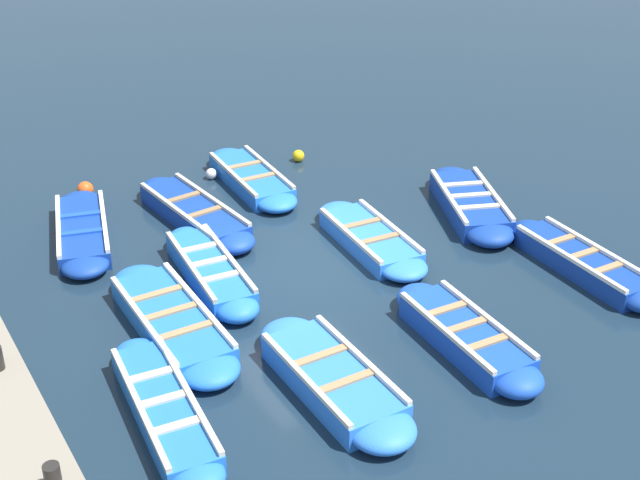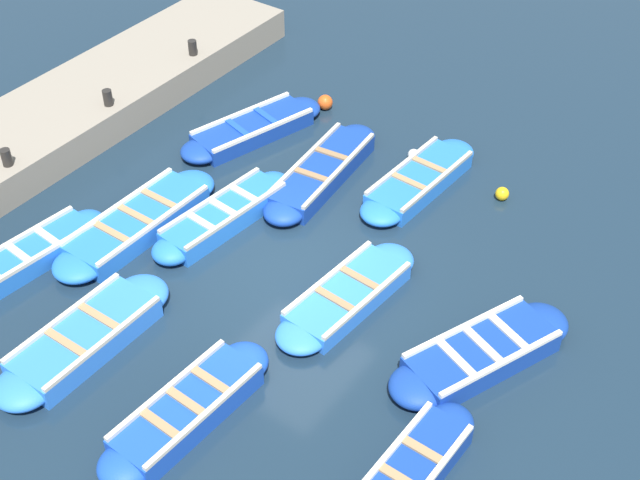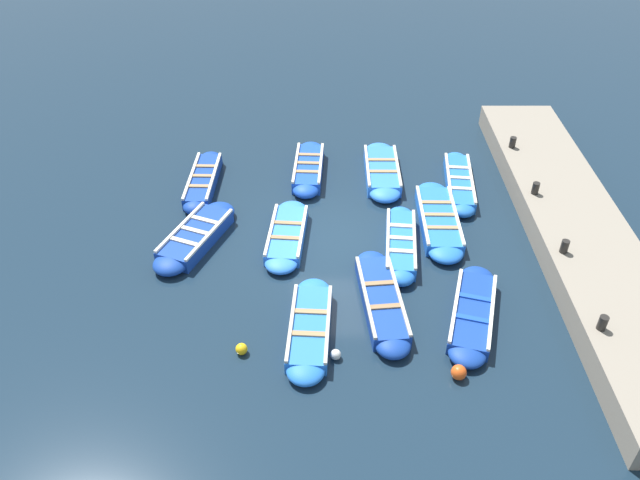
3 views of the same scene
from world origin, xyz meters
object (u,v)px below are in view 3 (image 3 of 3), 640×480
boat_drifting (308,169)px  boat_inner_gap (195,237)px  boat_stern_in (381,171)px  bollard_mid_south (535,188)px  boat_broadside (203,181)px  buoy_orange_near (458,372)px  boat_alongside (381,300)px  boat_outer_right (286,235)px  buoy_yellow_far (335,355)px  boat_mid_row (472,313)px  boat_end_of_row (309,328)px  boat_bow_out (458,183)px  bollard_mid_north (564,246)px  boat_outer_left (438,220)px  buoy_white_drifting (241,349)px  boat_far_corner (400,244)px  bollard_south (512,142)px  bollard_north (602,323)px

boat_drifting → boat_inner_gap: size_ratio=0.94×
boat_stern_in → bollard_mid_south: (4.19, -2.05, 0.69)m
boat_broadside → buoy_orange_near: bearing=-49.0°
boat_alongside → boat_broadside: size_ratio=1.09×
boat_outer_right → boat_drifting: bearing=81.0°
boat_stern_in → boat_broadside: size_ratio=1.00×
boat_outer_right → buoy_yellow_far: 4.51m
boat_mid_row → boat_broadside: size_ratio=1.03×
boat_mid_row → buoy_yellow_far: bearing=-159.1°
boat_end_of_row → buoy_yellow_far: 0.97m
boat_outer_right → buoy_orange_near: bearing=-51.3°
boat_stern_in → buoy_orange_near: bearing=-83.0°
boat_bow_out → bollard_mid_north: 4.53m
boat_outer_left → boat_bow_out: 2.19m
boat_broadside → buoy_white_drifting: size_ratio=12.90×
boat_far_corner → boat_drifting: bearing=123.4°
boat_far_corner → bollard_mid_north: 4.16m
bollard_mid_north → buoy_yellow_far: size_ratio=1.44×
boat_bow_out → boat_outer_right: (-5.24, -2.66, -0.02)m
boat_broadside → bollard_mid_north: 10.67m
boat_inner_gap → buoy_white_drifting: 4.39m
boat_bow_out → buoy_white_drifting: 9.15m
boat_outer_left → boat_far_corner: bearing=-137.3°
bollard_south → boat_end_of_row: bearing=-130.5°
boat_far_corner → boat_outer_right: 3.13m
boat_outer_left → bollard_mid_north: bearing=-36.9°
boat_inner_gap → bollard_mid_south: 9.71m
boat_alongside → bollard_mid_south: bearing=40.0°
boat_end_of_row → boat_outer_right: (-0.68, 3.55, -0.01)m
boat_alongside → buoy_yellow_far: 2.03m
boat_alongside → boat_mid_row: boat_alongside is taller
boat_drifting → bollard_south: size_ratio=9.52×
boat_mid_row → buoy_white_drifting: 5.50m
boat_alongside → bollard_north: 4.94m
boat_alongside → buoy_yellow_far: boat_alongside is taller
boat_bow_out → bollard_mid_south: 2.42m
boat_far_corner → bollard_south: size_ratio=9.85×
buoy_white_drifting → boat_drifting: bearing=79.7°
bollard_north → buoy_white_drifting: bearing=-179.4°
boat_outer_left → buoy_orange_near: (-0.39, -5.55, -0.01)m
buoy_yellow_far → boat_broadside: bearing=119.4°
buoy_white_drifting → bollard_north: bearing=0.6°
boat_stern_in → buoy_yellow_far: bearing=-102.0°
boat_far_corner → buoy_white_drifting: 5.45m
boat_alongside → boat_broadside: 7.44m
bollard_north → boat_stern_in: bearing=119.5°
boat_far_corner → boat_outer_left: (1.19, 1.10, -0.01)m
boat_end_of_row → buoy_white_drifting: size_ratio=12.71×
buoy_white_drifting → boat_alongside: bearing=25.1°
boat_stern_in → boat_inner_gap: 6.39m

